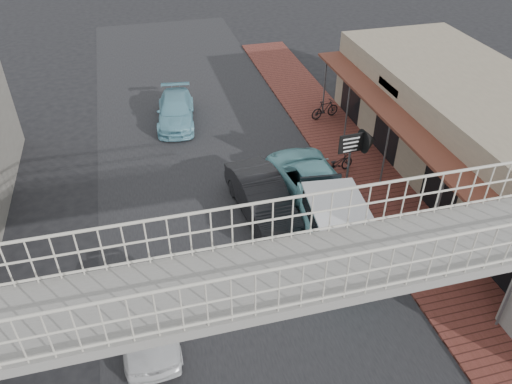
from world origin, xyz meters
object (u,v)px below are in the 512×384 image
dark_sedan (262,197)px  motorcycle_far (325,109)px  angkot_far (176,111)px  angkot_curb (309,178)px  white_hatchback (148,316)px  arrow_sign (367,141)px  angkot_van (337,223)px  motorcycle_near (337,164)px

dark_sedan → motorcycle_far: (5.32, 6.88, -0.20)m
dark_sedan → motorcycle_far: 8.70m
angkot_far → motorcycle_far: bearing=-4.3°
dark_sedan → angkot_curb: 2.41m
white_hatchback → motorcycle_far: (10.18, 11.66, -0.11)m
dark_sedan → arrow_sign: arrow_sign is taller
white_hatchback → arrow_sign: size_ratio=1.47×
angkot_far → arrow_sign: 10.66m
dark_sedan → arrow_sign: (4.50, 0.51, 1.56)m
angkot_curb → angkot_van: 3.72m
motorcycle_near → angkot_van: bearing=139.3°
white_hatchback → dark_sedan: dark_sedan is taller
angkot_curb → angkot_van: size_ratio=1.20×
white_hatchback → motorcycle_far: white_hatchback is taller
angkot_van → motorcycle_far: bearing=76.8°
angkot_curb → motorcycle_near: bearing=-153.0°
dark_sedan → angkot_curb: (2.27, 0.81, -0.04)m
dark_sedan → motorcycle_near: size_ratio=2.72×
angkot_far → motorcycle_near: angkot_far is taller
angkot_curb → motorcycle_near: (1.65, 1.01, -0.19)m
angkot_far → angkot_van: (4.24, -11.38, 0.69)m
motorcycle_far → arrow_sign: size_ratio=0.59×
white_hatchback → motorcycle_near: white_hatchback is taller
angkot_curb → dark_sedan: bearing=15.2°
white_hatchback → motorcycle_near: (8.78, 6.60, -0.14)m
arrow_sign → angkot_curb: bearing=169.5°
motorcycle_far → white_hatchback: bearing=125.9°
angkot_curb → angkot_far: 8.98m
arrow_sign → motorcycle_far: bearing=79.8°
angkot_curb → angkot_van: (-0.34, -3.66, 0.60)m
angkot_curb → angkot_far: angkot_curb is taller
angkot_van → motorcycle_near: size_ratio=2.56×
white_hatchback → angkot_far: bearing=79.0°
angkot_far → angkot_van: 12.17m
motorcycle_far → angkot_van: bearing=147.8°
arrow_sign → motorcycle_near: bearing=111.2°
angkot_curb → motorcycle_near: 1.94m
dark_sedan → angkot_far: 8.84m
motorcycle_near → motorcycle_far: 5.25m
dark_sedan → angkot_far: (-2.31, 8.53, -0.13)m
white_hatchback → angkot_far: size_ratio=0.91×
angkot_curb → arrow_sign: arrow_sign is taller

